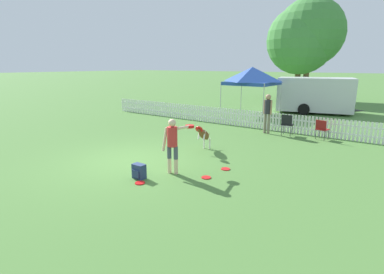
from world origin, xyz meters
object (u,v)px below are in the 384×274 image
leaping_dog (204,135)px  frisbee_near_dog (226,169)px  equipment_trailer (315,94)px  folding_chair_blue_left (287,123)px  tree_right_grove (301,41)px  folding_chair_center (322,128)px  canopy_tent_main (252,76)px  frisbee_midfield (206,177)px  tree_left_grove (310,33)px  handler_person (174,140)px  backpack_on_grass (139,171)px  frisbee_near_handler (140,183)px  spectator_standing (268,110)px

leaping_dog → frisbee_near_dog: bearing=129.2°
equipment_trailer → folding_chair_blue_left: bearing=-98.3°
tree_right_grove → folding_chair_center: bearing=-69.0°
canopy_tent_main → folding_chair_blue_left: bearing=-49.3°
folding_chair_center → frisbee_midfield: bearing=88.7°
tree_left_grove → handler_person: bearing=-83.8°
handler_person → frisbee_midfield: bearing=-0.8°
backpack_on_grass → tree_right_grove: tree_right_grove is taller
backpack_on_grass → tree_left_grove: 21.87m
tree_right_grove → frisbee_midfield: bearing=-79.3°
equipment_trailer → frisbee_midfield: bearing=-101.4°
frisbee_near_handler → tree_right_grove: size_ratio=0.03×
frisbee_near_handler → folding_chair_blue_left: 7.54m
frisbee_near_handler → equipment_trailer: size_ratio=0.05×
frisbee_midfield → canopy_tent_main: 11.18m
backpack_on_grass → tree_left_grove: bearing=94.6°
backpack_on_grass → spectator_standing: size_ratio=0.23×
frisbee_midfield → tree_right_grove: bearing=100.7°
handler_person → backpack_on_grass: size_ratio=3.90×
frisbee_near_dog → tree_left_grove: size_ratio=0.03×
frisbee_near_dog → spectator_standing: 5.33m
frisbee_near_handler → folding_chair_center: 8.00m
backpack_on_grass → canopy_tent_main: bearing=100.5°
frisbee_near_dog → tree_left_grove: tree_left_grove is taller
handler_person → spectator_standing: spectator_standing is taller
frisbee_near_dog → tree_right_grove: size_ratio=0.03×
backpack_on_grass → canopy_tent_main: size_ratio=0.14×
folding_chair_center → folding_chair_blue_left: bearing=17.1°
handler_person → equipment_trailer: bearing=75.9°
spectator_standing → tree_right_grove: (-2.95, 13.72, 3.83)m
handler_person → frisbee_near_dog: (1.03, 1.10, -0.95)m
leaping_dog → frisbee_midfield: size_ratio=4.64×
backpack_on_grass → folding_chair_center: 7.86m
spectator_standing → equipment_trailer: bearing=-79.8°
backpack_on_grass → frisbee_midfield: bearing=36.6°
leaping_dog → equipment_trailer: (0.80, 11.34, 0.57)m
frisbee_near_handler → leaping_dog: bearing=95.6°
frisbee_midfield → frisbee_near_dog: bearing=84.5°
spectator_standing → tree_left_grove: size_ratio=0.21×
frisbee_midfield → backpack_on_grass: (-1.44, -1.07, 0.18)m
equipment_trailer → tree_right_grove: size_ratio=0.70×
frisbee_near_dog → spectator_standing: size_ratio=0.15×
folding_chair_blue_left → spectator_standing: size_ratio=0.53×
backpack_on_grass → folding_chair_blue_left: size_ratio=0.43×
frisbee_midfield → spectator_standing: bearing=97.4°
frisbee_near_handler → frisbee_midfield: 1.76m
frisbee_near_handler → tree_right_grove: (-2.57, 21.09, 4.87)m
canopy_tent_main → spectator_standing: size_ratio=1.65×
tree_right_grove → frisbee_near_handler: bearing=-83.1°
folding_chair_center → frisbee_near_dog: bearing=87.5°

